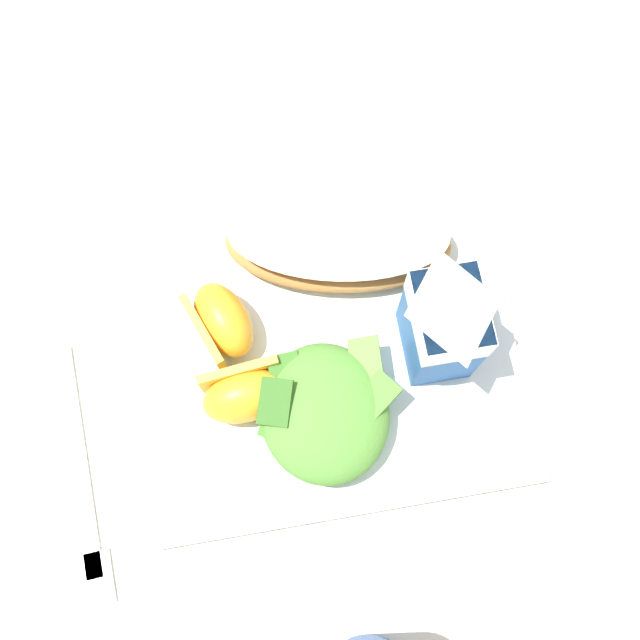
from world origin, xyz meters
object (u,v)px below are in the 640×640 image
(orange_wedge_front, at_px, (221,321))
(metal_fork, at_px, (83,493))
(white_plate, at_px, (320,327))
(green_salad_pile, at_px, (324,412))
(milk_carton, at_px, (445,322))
(cheesy_pizza_bread, at_px, (338,240))
(orange_wedge_middle, at_px, (244,394))

(orange_wedge_front, height_order, metal_fork, orange_wedge_front)
(metal_fork, bearing_deg, white_plate, 116.17)
(orange_wedge_front, bearing_deg, green_salad_pile, 38.67)
(milk_carton, xyz_separation_m, metal_fork, (0.06, -0.27, -0.07))
(white_plate, bearing_deg, orange_wedge_front, -96.44)
(cheesy_pizza_bread, distance_m, orange_wedge_front, 0.11)
(orange_wedge_front, height_order, orange_wedge_middle, same)
(milk_carton, distance_m, orange_wedge_middle, 0.15)
(green_salad_pile, height_order, orange_wedge_middle, green_salad_pile)
(white_plate, bearing_deg, metal_fork, -63.83)
(cheesy_pizza_bread, xyz_separation_m, orange_wedge_front, (0.05, -0.09, 0.00))
(cheesy_pizza_bread, xyz_separation_m, metal_fork, (0.15, -0.21, -0.03))
(cheesy_pizza_bread, bearing_deg, orange_wedge_front, -62.70)
(white_plate, bearing_deg, milk_carton, 69.29)
(orange_wedge_front, xyz_separation_m, metal_fork, (0.10, -0.12, -0.03))
(metal_fork, bearing_deg, orange_wedge_front, 130.56)
(cheesy_pizza_bread, relative_size, orange_wedge_front, 2.65)
(milk_carton, height_order, metal_fork, milk_carton)
(green_salad_pile, bearing_deg, cheesy_pizza_bread, 165.70)
(white_plate, distance_m, green_salad_pile, 0.08)
(orange_wedge_front, bearing_deg, metal_fork, -49.44)
(cheesy_pizza_bread, height_order, milk_carton, milk_carton)
(green_salad_pile, bearing_deg, orange_wedge_middle, -112.66)
(cheesy_pizza_bread, bearing_deg, milk_carton, 32.78)
(green_salad_pile, distance_m, orange_wedge_front, 0.10)
(milk_carton, bearing_deg, white_plate, -110.71)
(cheesy_pizza_bread, height_order, metal_fork, cheesy_pizza_bread)
(cheesy_pizza_bread, bearing_deg, orange_wedge_middle, -39.29)
(orange_wedge_front, xyz_separation_m, orange_wedge_middle, (0.06, 0.01, 0.00))
(green_salad_pile, bearing_deg, metal_fork, -82.74)
(orange_wedge_middle, bearing_deg, orange_wedge_front, -170.70)
(white_plate, bearing_deg, green_salad_pile, -7.15)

